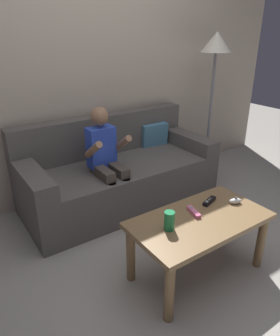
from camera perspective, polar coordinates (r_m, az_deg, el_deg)
name	(u,v)px	position (r m, az deg, el deg)	size (l,w,h in m)	color
ground_plane	(194,270)	(2.39, 9.80, -17.87)	(9.94, 9.94, 0.00)	#9E998E
wall_back	(86,68)	(3.11, -9.73, 17.54)	(4.97, 0.05, 2.50)	#B2A38E
couch	(118,174)	(3.06, -3.98, -1.05)	(1.83, 0.80, 0.82)	#56514C
person_seated_on_couch	(107,158)	(2.71, -6.10, 1.85)	(0.33, 0.41, 0.99)	#4C4238
coffee_table	(199,228)	(2.16, 10.75, -10.62)	(0.93, 0.50, 0.45)	brown
game_remote_pink_near_edge	(194,212)	(2.15, 9.72, -7.84)	(0.07, 0.14, 0.03)	pink
nunchuk_white	(235,201)	(2.33, 16.96, -5.74)	(0.10, 0.08, 0.05)	white
game_remote_black_far_corner	(209,201)	(2.29, 12.46, -5.89)	(0.14, 0.08, 0.03)	black
soda_can	(169,221)	(1.95, 5.35, -9.51)	(0.07, 0.07, 0.12)	#1E7F47
floor_lamp	(216,54)	(3.54, 13.57, 19.56)	(0.32, 0.32, 1.56)	black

